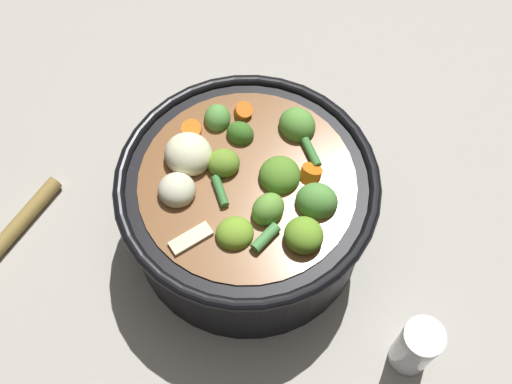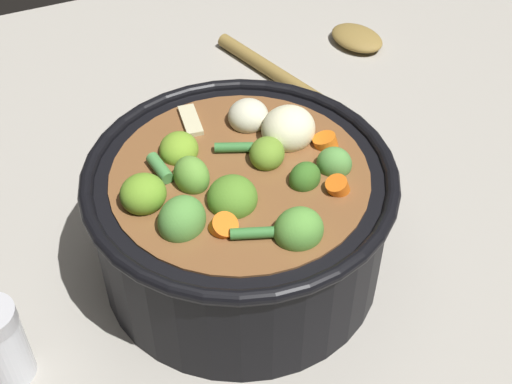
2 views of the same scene
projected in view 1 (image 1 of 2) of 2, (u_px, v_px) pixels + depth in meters
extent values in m
plane|color=#9E998E|center=(248.00, 230.00, 0.73)|extent=(1.10, 1.10, 0.00)
cylinder|color=black|center=(248.00, 208.00, 0.68)|extent=(0.26, 0.26, 0.11)
torus|color=black|center=(247.00, 182.00, 0.63)|extent=(0.27, 0.27, 0.01)
cylinder|color=brown|center=(248.00, 206.00, 0.67)|extent=(0.22, 0.22, 0.11)
ellipsoid|color=#619838|center=(268.00, 209.00, 0.60)|extent=(0.04, 0.03, 0.03)
ellipsoid|color=olive|center=(223.00, 163.00, 0.63)|extent=(0.04, 0.04, 0.03)
ellipsoid|color=#386A22|center=(240.00, 134.00, 0.65)|extent=(0.03, 0.04, 0.03)
ellipsoid|color=olive|center=(302.00, 237.00, 0.59)|extent=(0.05, 0.05, 0.03)
ellipsoid|color=olive|center=(235.00, 234.00, 0.59)|extent=(0.05, 0.05, 0.03)
ellipsoid|color=#538629|center=(280.00, 176.00, 0.62)|extent=(0.06, 0.05, 0.04)
ellipsoid|color=#538F3D|center=(317.00, 202.00, 0.61)|extent=(0.05, 0.05, 0.04)
ellipsoid|color=#559141|center=(217.00, 118.00, 0.66)|extent=(0.04, 0.04, 0.03)
ellipsoid|color=#56943A|center=(297.00, 126.00, 0.65)|extent=(0.04, 0.04, 0.04)
cylinder|color=orange|center=(192.00, 130.00, 0.65)|extent=(0.03, 0.03, 0.02)
cylinder|color=orange|center=(243.00, 112.00, 0.66)|extent=(0.02, 0.02, 0.02)
cylinder|color=orange|center=(310.00, 174.00, 0.63)|extent=(0.03, 0.03, 0.02)
ellipsoid|color=beige|center=(177.00, 190.00, 0.61)|extent=(0.05, 0.05, 0.03)
ellipsoid|color=beige|center=(188.00, 154.00, 0.63)|extent=(0.06, 0.06, 0.04)
cylinder|color=#377434|center=(310.00, 151.00, 0.64)|extent=(0.02, 0.04, 0.01)
cylinder|color=#478643|center=(265.00, 238.00, 0.59)|extent=(0.03, 0.01, 0.01)
cylinder|color=#357134|center=(220.00, 191.00, 0.61)|extent=(0.02, 0.03, 0.01)
cube|color=beige|center=(191.00, 239.00, 0.59)|extent=(0.04, 0.02, 0.01)
cylinder|color=silver|center=(414.00, 349.00, 0.63)|extent=(0.04, 0.04, 0.07)
cylinder|color=#B7B7BC|center=(424.00, 338.00, 0.59)|extent=(0.04, 0.04, 0.01)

